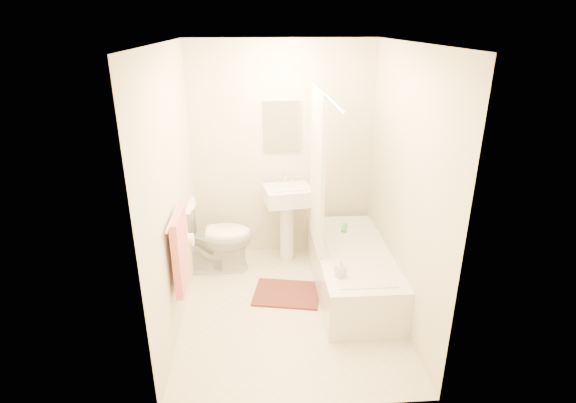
{
  "coord_description": "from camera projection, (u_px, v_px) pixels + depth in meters",
  "views": [
    {
      "loc": [
        -0.26,
        -3.6,
        2.56
      ],
      "look_at": [
        0.0,
        0.25,
        1.0
      ],
      "focal_mm": 28.0,
      "sensor_mm": 36.0,
      "label": 1
    }
  ],
  "objects": [
    {
      "name": "floor",
      "position": [
        290.0,
        308.0,
        4.3
      ],
      "size": [
        2.4,
        2.4,
        0.0
      ],
      "primitive_type": "plane",
      "color": "beige",
      "rests_on": "ground"
    },
    {
      "name": "ceiling",
      "position": [
        290.0,
        43.0,
        3.4
      ],
      "size": [
        2.4,
        2.4,
        0.0
      ],
      "primitive_type": "plane",
      "color": "white",
      "rests_on": "ground"
    },
    {
      "name": "wall_back",
      "position": [
        282.0,
        153.0,
        4.96
      ],
      "size": [
        2.0,
        0.02,
        2.4
      ],
      "primitive_type": "cube",
      "color": "beige",
      "rests_on": "ground"
    },
    {
      "name": "wall_left",
      "position": [
        172.0,
        194.0,
        3.79
      ],
      "size": [
        0.02,
        2.4,
        2.4
      ],
      "primitive_type": "cube",
      "color": "beige",
      "rests_on": "ground"
    },
    {
      "name": "wall_right",
      "position": [
        404.0,
        188.0,
        3.92
      ],
      "size": [
        0.02,
        2.4,
        2.4
      ],
      "primitive_type": "cube",
      "color": "beige",
      "rests_on": "ground"
    },
    {
      "name": "mirror",
      "position": [
        282.0,
        126.0,
        4.83
      ],
      "size": [
        0.4,
        0.03,
        0.55
      ],
      "primitive_type": "cube",
      "color": "white",
      "rests_on": "wall_back"
    },
    {
      "name": "curtain_rod",
      "position": [
        326.0,
        94.0,
        3.67
      ],
      "size": [
        0.03,
        1.7,
        0.03
      ],
      "primitive_type": "cylinder",
      "rotation": [
        1.57,
        0.0,
        0.0
      ],
      "color": "silver",
      "rests_on": "wall_back"
    },
    {
      "name": "shower_curtain",
      "position": [
        317.0,
        170.0,
        4.33
      ],
      "size": [
        0.04,
        0.8,
        1.55
      ],
      "primitive_type": "cube",
      "color": "silver",
      "rests_on": "curtain_rod"
    },
    {
      "name": "towel_bar",
      "position": [
        173.0,
        216.0,
        3.6
      ],
      "size": [
        0.02,
        0.6,
        0.02
      ],
      "primitive_type": "cylinder",
      "rotation": [
        1.57,
        0.0,
        0.0
      ],
      "color": "silver",
      "rests_on": "wall_left"
    },
    {
      "name": "towel",
      "position": [
        180.0,
        251.0,
        3.72
      ],
      "size": [
        0.06,
        0.45,
        0.66
      ],
      "primitive_type": "cube",
      "color": "#CC7266",
      "rests_on": "towel_bar"
    },
    {
      "name": "toilet_paper",
      "position": [
        187.0,
        240.0,
        4.09
      ],
      "size": [
        0.11,
        0.12,
        0.12
      ],
      "primitive_type": "cylinder",
      "rotation": [
        0.0,
        1.57,
        0.0
      ],
      "color": "white",
      "rests_on": "wall_left"
    },
    {
      "name": "toilet",
      "position": [
        215.0,
        236.0,
        4.85
      ],
      "size": [
        0.8,
        0.46,
        0.79
      ],
      "primitive_type": "imported",
      "rotation": [
        0.0,
        0.0,
        1.56
      ],
      "color": "white",
      "rests_on": "floor"
    },
    {
      "name": "sink",
      "position": [
        287.0,
        221.0,
        5.0
      ],
      "size": [
        0.55,
        0.47,
        0.97
      ],
      "primitive_type": null,
      "rotation": [
        0.0,
        0.0,
        0.16
      ],
      "color": "silver",
      "rests_on": "floor"
    },
    {
      "name": "bathtub",
      "position": [
        352.0,
        269.0,
        4.52
      ],
      "size": [
        0.71,
        1.62,
        0.46
      ],
      "primitive_type": null,
      "color": "silver",
      "rests_on": "floor"
    },
    {
      "name": "bath_mat",
      "position": [
        287.0,
        294.0,
        4.51
      ],
      "size": [
        0.73,
        0.6,
        0.02
      ],
      "primitive_type": "cube",
      "rotation": [
        0.0,
        0.0,
        -0.19
      ],
      "color": "#4C241F",
      "rests_on": "floor"
    },
    {
      "name": "soap_bottle",
      "position": [
        341.0,
        269.0,
        3.92
      ],
      "size": [
        0.1,
        0.11,
        0.17
      ],
      "primitive_type": "imported",
      "rotation": [
        0.0,
        0.0,
        0.43
      ],
      "color": "white",
      "rests_on": "bathtub"
    },
    {
      "name": "scrub_brush",
      "position": [
        344.0,
        228.0,
        4.84
      ],
      "size": [
        0.1,
        0.19,
        0.04
      ],
      "primitive_type": "cube",
      "rotation": [
        0.0,
        0.0,
        -0.25
      ],
      "color": "#43AA5B",
      "rests_on": "bathtub"
    }
  ]
}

